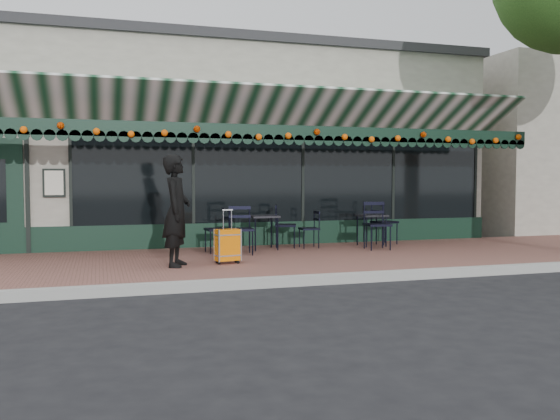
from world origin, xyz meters
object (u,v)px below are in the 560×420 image
object	(u,v)px
cafe_table_b	(263,219)
suitcase	(228,246)
chair_a_left	(309,229)
chair_b_front	(241,230)
chair_b_left	(217,230)
woman	(177,211)
chair_b_right	(285,226)
chair_a_right	(384,222)
chair_a_front	(377,225)
cafe_table_a	(372,218)

from	to	relation	value
cafe_table_b	suitcase	bearing A→B (deg)	-122.38
chair_a_left	chair_b_front	distance (m)	1.72
suitcase	chair_b_left	bearing A→B (deg)	74.23
woman	cafe_table_b	distance (m)	2.71
chair_b_left	chair_b_front	world-z (taller)	chair_b_front
woman	chair_b_right	size ratio (longest dim) A/B	2.01
suitcase	woman	bearing A→B (deg)	173.68
chair_a_right	chair_a_front	distance (m)	1.07
chair_b_left	suitcase	bearing A→B (deg)	-10.31
chair_b_left	chair_b_right	world-z (taller)	chair_b_right
chair_a_right	suitcase	bearing A→B (deg)	101.76
chair_a_front	chair_b_right	size ratio (longest dim) A/B	1.08
woman	suitcase	xyz separation A→B (m)	(0.86, 0.07, -0.60)
woman	chair_a_right	xyz separation A→B (m)	(4.78, 2.02, -0.44)
chair_a_front	chair_b_left	xyz separation A→B (m)	(-3.19, 0.47, -0.05)
suitcase	chair_b_front	size ratio (longest dim) A/B	0.98
cafe_table_a	chair_b_right	bearing A→B (deg)	170.93
woman	chair_a_left	xyz separation A→B (m)	(2.95, 1.82, -0.52)
suitcase	chair_b_right	size ratio (longest dim) A/B	1.00
cafe_table_a	chair_b_right	xyz separation A→B (m)	(-1.83, 0.29, -0.15)
cafe_table_b	chair_b_left	world-z (taller)	chair_b_left
suitcase	chair_b_right	world-z (taller)	suitcase
cafe_table_a	chair_a_left	world-z (taller)	chair_a_left
chair_b_right	chair_a_left	bearing A→B (deg)	-99.58
woman	chair_b_front	world-z (taller)	woman
chair_a_right	chair_b_left	distance (m)	3.82
suitcase	chair_a_front	bearing A→B (deg)	6.62
suitcase	cafe_table_a	xyz separation A→B (m)	(3.48, 1.68, 0.30)
cafe_table_b	chair_a_left	size ratio (longest dim) A/B	0.89
cafe_table_a	chair_a_right	bearing A→B (deg)	31.05
cafe_table_a	chair_a_left	bearing A→B (deg)	177.46
chair_a_left	cafe_table_a	bearing A→B (deg)	89.53
suitcase	cafe_table_a	bearing A→B (deg)	14.47
cafe_table_a	chair_b_left	distance (m)	3.37
chair_a_right	chair_b_left	size ratio (longest dim) A/B	1.07
chair_b_right	suitcase	bearing A→B (deg)	158.26
suitcase	cafe_table_a	size ratio (longest dim) A/B	1.35
chair_a_front	chair_b_right	xyz separation A→B (m)	(-1.66, 0.90, -0.04)
cafe_table_b	chair_a_left	xyz separation A→B (m)	(0.97, -0.02, -0.23)
chair_b_front	chair_a_right	bearing A→B (deg)	19.86
chair_a_left	chair_b_right	xyz separation A→B (m)	(-0.44, 0.23, 0.06)
chair_b_left	chair_b_right	distance (m)	1.59
chair_a_front	chair_b_right	world-z (taller)	chair_a_front
woman	chair_b_left	xyz separation A→B (m)	(0.98, 1.62, -0.47)
suitcase	chair_b_left	size ratio (longest dim) A/B	1.03
chair_a_right	chair_a_front	xyz separation A→B (m)	(-0.61, -0.87, 0.02)
chair_b_left	chair_b_right	bearing A→B (deg)	99.75
chair_a_left	chair_b_right	world-z (taller)	chair_b_right
chair_a_front	chair_b_left	world-z (taller)	chair_a_front
chair_b_left	chair_b_front	xyz separation A→B (m)	(0.38, -0.45, 0.02)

